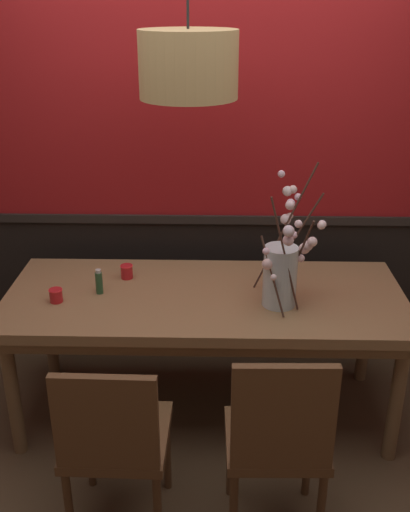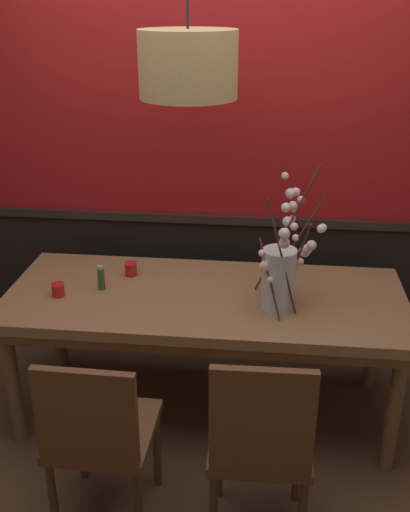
{
  "view_description": "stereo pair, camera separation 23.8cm",
  "coord_description": "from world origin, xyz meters",
  "px_view_note": "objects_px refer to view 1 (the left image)",
  "views": [
    {
      "loc": [
        0.07,
        -2.78,
        2.18
      ],
      "look_at": [
        0.0,
        0.0,
        0.96
      ],
      "focal_mm": 42.13,
      "sensor_mm": 36.0,
      "label": 1
    },
    {
      "loc": [
        0.31,
        -2.76,
        2.18
      ],
      "look_at": [
        0.0,
        0.0,
        0.96
      ],
      "focal_mm": 42.13,
      "sensor_mm": 36.0,
      "label": 2
    }
  ],
  "objects_px": {
    "candle_holder_nearer_center": "(127,271)",
    "condiment_bottle": "(99,282)",
    "candle_holder_nearer_edge": "(56,295)",
    "pendant_lamp": "(188,65)",
    "chair_far_side_right": "(255,263)",
    "vase_with_blossoms": "(282,271)",
    "chair_far_side_left": "(155,263)",
    "chair_near_side_left": "(114,438)",
    "chair_near_side_right": "(278,438)",
    "dining_table": "(205,308)"
  },
  "relations": [
    {
      "from": "chair_near_side_left",
      "to": "pendant_lamp",
      "type": "xyz_separation_m",
      "value": [
        0.28,
        0.82,
        1.38
      ]
    },
    {
      "from": "dining_table",
      "to": "chair_far_side_right",
      "type": "relative_size",
      "value": 2.22
    },
    {
      "from": "dining_table",
      "to": "chair_far_side_right",
      "type": "bearing_deg",
      "value": 70.58
    },
    {
      "from": "chair_far_side_right",
      "to": "candle_holder_nearer_edge",
      "type": "distance_m",
      "value": 1.46
    },
    {
      "from": "vase_with_blossoms",
      "to": "chair_far_side_right",
      "type": "bearing_deg",
      "value": 94.31
    },
    {
      "from": "chair_near_side_right",
      "to": "pendant_lamp",
      "type": "relative_size",
      "value": 0.91
    },
    {
      "from": "vase_with_blossoms",
      "to": "candle_holder_nearer_center",
      "type": "relative_size",
      "value": 8.96
    },
    {
      "from": "candle_holder_nearer_center",
      "to": "chair_near_side_right",
      "type": "bearing_deg",
      "value": -53.88
    },
    {
      "from": "chair_far_side_right",
      "to": "chair_far_side_left",
      "type": "relative_size",
      "value": 1.0
    },
    {
      "from": "vase_with_blossoms",
      "to": "candle_holder_nearer_edge",
      "type": "xyz_separation_m",
      "value": [
        -1.13,
        -0.01,
        -0.15
      ]
    },
    {
      "from": "chair_far_side_right",
      "to": "candle_holder_nearer_center",
      "type": "relative_size",
      "value": 12.18
    },
    {
      "from": "chair_far_side_left",
      "to": "vase_with_blossoms",
      "type": "bearing_deg",
      "value": -52.51
    },
    {
      "from": "chair_near_side_right",
      "to": "condiment_bottle",
      "type": "bearing_deg",
      "value": 135.87
    },
    {
      "from": "dining_table",
      "to": "candle_holder_nearer_edge",
      "type": "bearing_deg",
      "value": -172.32
    },
    {
      "from": "chair_far_side_right",
      "to": "pendant_lamp",
      "type": "distance_m",
      "value": 1.67
    },
    {
      "from": "chair_far_side_left",
      "to": "condiment_bottle",
      "type": "distance_m",
      "value": 0.95
    },
    {
      "from": "chair_far_side_left",
      "to": "condiment_bottle",
      "type": "bearing_deg",
      "value": -102.08
    },
    {
      "from": "candle_holder_nearer_center",
      "to": "condiment_bottle",
      "type": "xyz_separation_m",
      "value": [
        -0.12,
        -0.19,
        0.02
      ]
    },
    {
      "from": "chair_far_side_left",
      "to": "candle_holder_nearer_center",
      "type": "relative_size",
      "value": 12.19
    },
    {
      "from": "condiment_bottle",
      "to": "dining_table",
      "type": "bearing_deg",
      "value": 0.41
    },
    {
      "from": "chair_near_side_left",
      "to": "chair_near_side_right",
      "type": "distance_m",
      "value": 0.67
    },
    {
      "from": "chair_near_side_left",
      "to": "condiment_bottle",
      "type": "height_order",
      "value": "chair_near_side_left"
    },
    {
      "from": "dining_table",
      "to": "chair_far_side_right",
      "type": "xyz_separation_m",
      "value": [
        0.31,
        0.88,
        -0.13
      ]
    },
    {
      "from": "chair_far_side_right",
      "to": "chair_near_side_right",
      "type": "bearing_deg",
      "value": -89.74
    },
    {
      "from": "condiment_bottle",
      "to": "chair_near_side_right",
      "type": "bearing_deg",
      "value": -44.13
    },
    {
      "from": "chair_far_side_left",
      "to": "candle_holder_nearer_edge",
      "type": "xyz_separation_m",
      "value": [
        -0.39,
        -0.98,
        0.26
      ]
    },
    {
      "from": "candle_holder_nearer_center",
      "to": "candle_holder_nearer_edge",
      "type": "distance_m",
      "value": 0.43
    },
    {
      "from": "chair_far_side_left",
      "to": "pendant_lamp",
      "type": "xyz_separation_m",
      "value": [
        0.29,
        -0.9,
        1.37
      ]
    },
    {
      "from": "candle_holder_nearer_center",
      "to": "pendant_lamp",
      "type": "distance_m",
      "value": 1.18
    },
    {
      "from": "candle_holder_nearer_center",
      "to": "pendant_lamp",
      "type": "bearing_deg",
      "value": -29.32
    },
    {
      "from": "chair_near_side_left",
      "to": "condiment_bottle",
      "type": "xyz_separation_m",
      "value": [
        -0.2,
        0.83,
        0.3
      ]
    },
    {
      "from": "chair_near_side_right",
      "to": "chair_near_side_left",
      "type": "bearing_deg",
      "value": 179.16
    },
    {
      "from": "chair_far_side_left",
      "to": "chair_near_side_left",
      "type": "distance_m",
      "value": 1.71
    },
    {
      "from": "chair_far_side_right",
      "to": "vase_with_blossoms",
      "type": "relative_size",
      "value": 1.36
    },
    {
      "from": "condiment_bottle",
      "to": "chair_far_side_right",
      "type": "bearing_deg",
      "value": 45.74
    },
    {
      "from": "chair_near_side_left",
      "to": "pendant_lamp",
      "type": "relative_size",
      "value": 0.86
    },
    {
      "from": "chair_far_side_right",
      "to": "candle_holder_nearer_edge",
      "type": "xyz_separation_m",
      "value": [
        -1.06,
        -0.98,
        0.25
      ]
    },
    {
      "from": "chair_near_side_right",
      "to": "chair_far_side_left",
      "type": "bearing_deg",
      "value": 111.47
    },
    {
      "from": "candle_holder_nearer_center",
      "to": "condiment_bottle",
      "type": "relative_size",
      "value": 0.57
    },
    {
      "from": "chair_near_side_right",
      "to": "candle_holder_nearer_center",
      "type": "xyz_separation_m",
      "value": [
        -0.75,
        1.03,
        0.25
      ]
    },
    {
      "from": "candle_holder_nearer_edge",
      "to": "pendant_lamp",
      "type": "bearing_deg",
      "value": 6.95
    },
    {
      "from": "chair_far_side_right",
      "to": "candle_holder_nearer_edge",
      "type": "bearing_deg",
      "value": -137.3
    },
    {
      "from": "chair_near_side_right",
      "to": "vase_with_blossoms",
      "type": "xyz_separation_m",
      "value": [
        0.07,
        0.75,
        0.4
      ]
    },
    {
      "from": "chair_far_side_left",
      "to": "chair_near_side_right",
      "type": "relative_size",
      "value": 0.99
    },
    {
      "from": "dining_table",
      "to": "vase_with_blossoms",
      "type": "xyz_separation_m",
      "value": [
        0.38,
        -0.09,
        0.27
      ]
    },
    {
      "from": "candle_holder_nearer_edge",
      "to": "pendant_lamp",
      "type": "height_order",
      "value": "pendant_lamp"
    },
    {
      "from": "dining_table",
      "to": "candle_holder_nearer_center",
      "type": "xyz_separation_m",
      "value": [
        -0.43,
        0.18,
        0.12
      ]
    },
    {
      "from": "chair_far_side_left",
      "to": "pendant_lamp",
      "type": "height_order",
      "value": "pendant_lamp"
    },
    {
      "from": "chair_far_side_left",
      "to": "chair_near_side_right",
      "type": "height_order",
      "value": "chair_near_side_right"
    },
    {
      "from": "dining_table",
      "to": "chair_far_side_left",
      "type": "distance_m",
      "value": 0.96
    }
  ]
}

